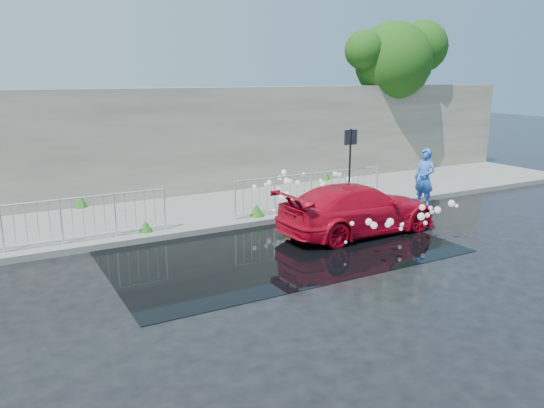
% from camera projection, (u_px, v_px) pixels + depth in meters
% --- Properties ---
extents(ground, '(90.00, 90.00, 0.00)m').
position_uv_depth(ground, '(280.00, 264.00, 11.63)').
color(ground, black).
rests_on(ground, ground).
extents(pavement, '(30.00, 4.00, 0.15)m').
position_uv_depth(pavement, '(197.00, 211.00, 15.86)').
color(pavement, '#61615C').
rests_on(pavement, ground).
extents(curb, '(30.00, 0.25, 0.16)m').
position_uv_depth(curb, '(224.00, 227.00, 14.16)').
color(curb, '#61615C').
rests_on(curb, ground).
extents(retaining_wall, '(30.00, 0.60, 3.50)m').
position_uv_depth(retaining_wall, '(170.00, 143.00, 17.30)').
color(retaining_wall, '#625D53').
rests_on(retaining_wall, pavement).
extents(puddle, '(8.00, 5.00, 0.01)m').
position_uv_depth(puddle, '(277.00, 248.00, 12.71)').
color(puddle, black).
rests_on(puddle, ground).
extents(sign_post, '(0.45, 0.06, 2.50)m').
position_uv_depth(sign_post, '(350.00, 155.00, 15.84)').
color(sign_post, black).
rests_on(sign_post, ground).
extents(tree, '(4.83, 3.12, 6.27)m').
position_uv_depth(tree, '(397.00, 58.00, 21.39)').
color(tree, '#332114').
rests_on(tree, ground).
extents(railing_left, '(5.05, 0.05, 1.10)m').
position_uv_depth(railing_left, '(61.00, 220.00, 12.41)').
color(railing_left, silver).
rests_on(railing_left, pavement).
extents(railing_right, '(5.05, 0.05, 1.10)m').
position_uv_depth(railing_right, '(311.00, 190.00, 15.72)').
color(railing_right, silver).
rests_on(railing_right, pavement).
extents(weeds, '(12.17, 3.93, 0.37)m').
position_uv_depth(weeds, '(194.00, 207.00, 15.33)').
color(weeds, '#144D14').
rests_on(weeds, pavement).
extents(water_spray, '(3.60, 5.65, 1.03)m').
position_uv_depth(water_spray, '(334.00, 195.00, 14.66)').
color(water_spray, white).
rests_on(water_spray, ground).
extents(red_car, '(4.52, 1.94, 1.30)m').
position_uv_depth(red_car, '(358.00, 209.00, 13.81)').
color(red_car, '#AA061C').
rests_on(red_car, ground).
extents(person, '(0.56, 0.75, 1.86)m').
position_uv_depth(person, '(425.00, 178.00, 16.43)').
color(person, blue).
rests_on(person, ground).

